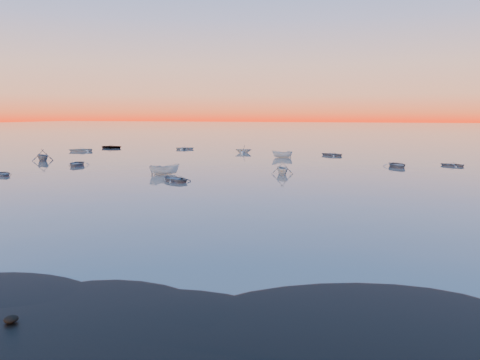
% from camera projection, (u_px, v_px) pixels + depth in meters
% --- Properties ---
extents(ground, '(600.00, 600.00, 0.00)m').
position_uv_depth(ground, '(318.00, 145.00, 115.38)').
color(ground, slate).
rests_on(ground, ground).
extents(mud_lobes, '(140.00, 6.00, 0.07)m').
position_uv_depth(mud_lobes, '(8.00, 297.00, 19.59)').
color(mud_lobes, black).
rests_on(mud_lobes, ground).
extents(moored_fleet, '(124.00, 58.00, 1.20)m').
position_uv_depth(moored_fleet, '(278.00, 164.00, 70.80)').
color(moored_fleet, silver).
rests_on(moored_fleet, ground).
extents(boat_near_left, '(4.64, 3.29, 1.07)m').
position_uv_depth(boat_near_left, '(77.00, 166.00, 68.73)').
color(boat_near_left, slate).
rests_on(boat_near_left, ground).
extents(boat_near_center, '(3.43, 4.11, 1.33)m').
position_uv_depth(boat_near_center, '(165.00, 175.00, 58.89)').
color(boat_near_center, silver).
rests_on(boat_near_center, ground).
extents(boat_near_right, '(3.91, 2.74, 1.25)m').
position_uv_depth(boat_near_right, '(282.00, 174.00, 59.42)').
color(boat_near_right, silver).
rests_on(boat_near_right, ground).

